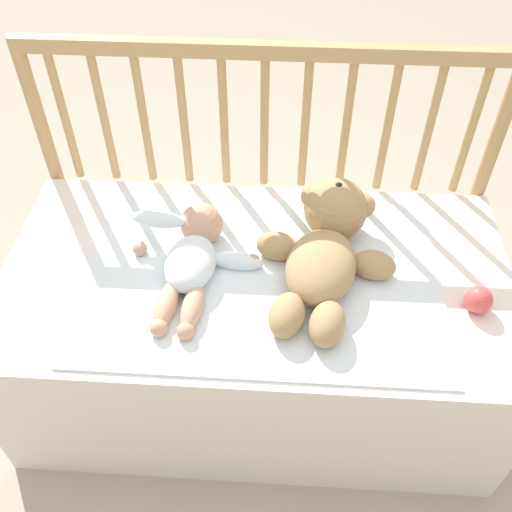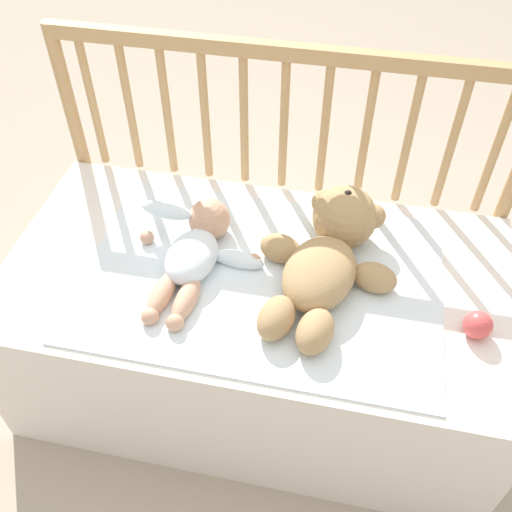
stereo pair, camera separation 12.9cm
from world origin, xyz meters
name	(u,v)px [view 1 (the left image)]	position (x,y,z in m)	size (l,w,h in m)	color
ground_plane	(256,375)	(0.00, 0.00, 0.00)	(12.00, 12.00, 0.00)	tan
crib_mattress	(256,329)	(0.00, 0.00, 0.22)	(1.21, 0.63, 0.44)	white
crib_rail	(264,136)	(0.00, 0.34, 0.59)	(1.21, 0.04, 0.84)	tan
blanket	(262,277)	(0.01, -0.02, 0.45)	(0.82, 0.55, 0.01)	white
teddy_bear	(326,245)	(0.16, 0.04, 0.50)	(0.34, 0.46, 0.16)	tan
baby	(193,256)	(-0.15, 0.00, 0.49)	(0.32, 0.37, 0.10)	white
toy_ball	(478,300)	(0.49, -0.08, 0.47)	(0.06, 0.06, 0.06)	#DB4C4C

